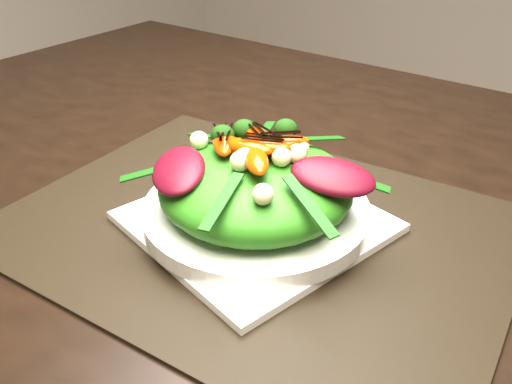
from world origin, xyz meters
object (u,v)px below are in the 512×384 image
Objects in this scene: lettuce_mound at (256,186)px; orange_segment at (255,138)px; dining_table at (329,188)px; plate_base at (256,221)px; salad_bowl at (256,211)px; placemat at (256,226)px.

lettuce_mound is 3.54× the size of orange_segment.
dining_table reaches higher than plate_base.
plate_base is 0.05m from lettuce_mound.
salad_bowl is at bearing 0.00° from lettuce_mound.
orange_segment is (-0.02, 0.02, 0.07)m from salad_bowl.
orange_segment reaches higher than plate_base.
salad_bowl is 4.22× the size of orange_segment.
lettuce_mound reaches higher than plate_base.
placemat is 0.05m from lettuce_mound.
orange_segment is (-0.02, 0.02, 0.09)m from placemat.
plate_base is at bearing 0.00° from placemat.
placemat is at bearing -92.04° from dining_table.
plate_base reaches higher than placemat.
dining_table reaches higher than lettuce_mound.
orange_segment is (-0.02, -0.13, 0.12)m from dining_table.
salad_bowl is (0.00, 0.00, 0.01)m from plate_base.
dining_table is 6.56× the size of salad_bowl.
plate_base is 4.05× the size of orange_segment.
placemat is at bearing -50.56° from orange_segment.
lettuce_mound is at bearing 0.00° from plate_base.
lettuce_mound is (-0.01, -0.15, 0.07)m from dining_table.
dining_table is 0.16m from salad_bowl.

